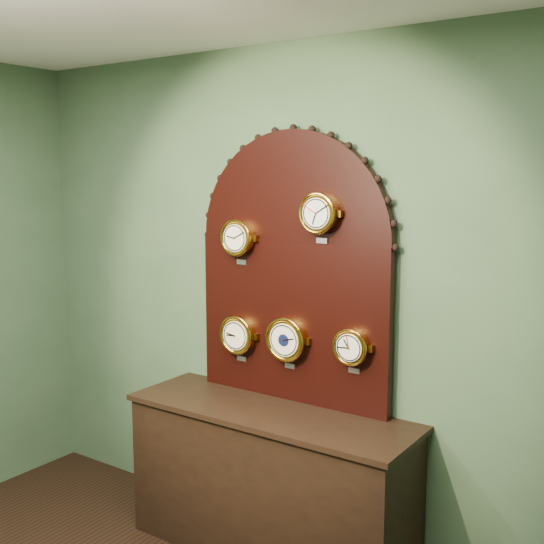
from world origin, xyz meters
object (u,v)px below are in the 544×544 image
Objects in this scene: roman_clock at (238,238)px; barometer at (287,339)px; tide_clock at (352,347)px; shop_counter at (270,484)px; display_board at (293,259)px; hygrometer at (238,335)px; arabic_clock at (319,213)px.

roman_clock is 0.88× the size of barometer.
tide_clock is at bearing 0.03° from roman_clock.
display_board is at bearing 90.00° from shop_counter.
display_board is 0.59m from tide_clock.
shop_counter is 0.85m from hygrometer.
display_board is 0.44m from barometer.
shop_counter is at bearing -92.69° from barometer.
arabic_clock is 1.08× the size of tide_clock.
display_board reaches higher than arabic_clock.
display_board reaches higher than shop_counter.
hygrometer is (-0.33, 0.15, 0.77)m from shop_counter.
tide_clock is at bearing -9.16° from display_board.
shop_counter is 1.38m from roman_clock.
roman_clock is 0.94× the size of hygrometer.
tide_clock is at bearing 0.20° from barometer.
arabic_clock is at bearing -0.02° from roman_clock.
tide_clock is (0.41, 0.15, 0.81)m from shop_counter.
barometer is at bearing -0.10° from hygrometer.
roman_clock is 1.05× the size of tide_clock.
barometer is at bearing -179.80° from tide_clock.
arabic_clock is 0.90× the size of barometer.
shop_counter is at bearing -24.88° from hygrometer.
hygrometer is (-0.00, -0.00, -0.56)m from roman_clock.
display_board is (0.00, 0.22, 1.23)m from shop_counter.
shop_counter is at bearing -143.09° from arabic_clock.
display_board reaches higher than roman_clock.
barometer is at bearing -0.18° from roman_clock.
roman_clock is 0.90m from tide_clock.
hygrometer is at bearing -179.94° from tide_clock.
roman_clock reaches higher than hygrometer.
tide_clock is at bearing 0.06° from hygrometer.
shop_counter is 6.11× the size of roman_clock.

